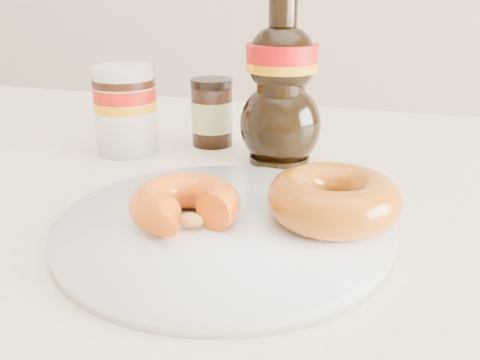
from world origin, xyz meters
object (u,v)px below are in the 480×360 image
(syrup_bottle, at_px, (281,84))
(dark_jar, at_px, (212,113))
(plate, at_px, (223,227))
(dining_table, at_px, (213,260))
(nutella_jar, at_px, (125,107))
(donut_bitten, at_px, (185,204))
(donut_whole, at_px, (333,199))

(syrup_bottle, relative_size, dark_jar, 2.15)
(plate, relative_size, syrup_bottle, 1.52)
(dining_table, height_order, plate, plate)
(syrup_bottle, bearing_deg, dark_jar, 157.07)
(dining_table, bearing_deg, nutella_jar, 146.30)
(plate, relative_size, dark_jar, 3.26)
(plate, xyz_separation_m, nutella_jar, (-0.20, 0.20, 0.05))
(donut_bitten, bearing_deg, nutella_jar, 143.54)
(nutella_jar, xyz_separation_m, dark_jar, (0.10, 0.06, -0.02))
(donut_whole, bearing_deg, syrup_bottle, 115.81)
(dining_table, relative_size, nutella_jar, 12.35)
(dining_table, xyz_separation_m, donut_whole, (0.14, -0.07, 0.12))
(nutella_jar, height_order, syrup_bottle, syrup_bottle)
(plate, bearing_deg, dining_table, 115.88)
(plate, bearing_deg, donut_bitten, -157.34)
(plate, height_order, donut_bitten, donut_bitten)
(donut_whole, bearing_deg, plate, -163.18)
(donut_bitten, distance_m, dark_jar, 0.29)
(dining_table, relative_size, syrup_bottle, 7.12)
(nutella_jar, bearing_deg, dining_table, -33.70)
(nutella_jar, height_order, dark_jar, nutella_jar)
(donut_whole, bearing_deg, dining_table, 153.81)
(donut_whole, distance_m, dark_jar, 0.31)
(donut_whole, height_order, dark_jar, dark_jar)
(nutella_jar, relative_size, dark_jar, 1.24)
(dining_table, xyz_separation_m, plate, (0.05, -0.10, 0.09))
(donut_whole, xyz_separation_m, dark_jar, (-0.20, 0.24, 0.01))
(dining_table, xyz_separation_m, dark_jar, (-0.06, 0.17, 0.13))
(donut_whole, bearing_deg, nutella_jar, 149.70)
(donut_whole, xyz_separation_m, syrup_bottle, (-0.09, 0.19, 0.06))
(donut_bitten, bearing_deg, donut_whole, 33.04)
(donut_bitten, distance_m, syrup_bottle, 0.24)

